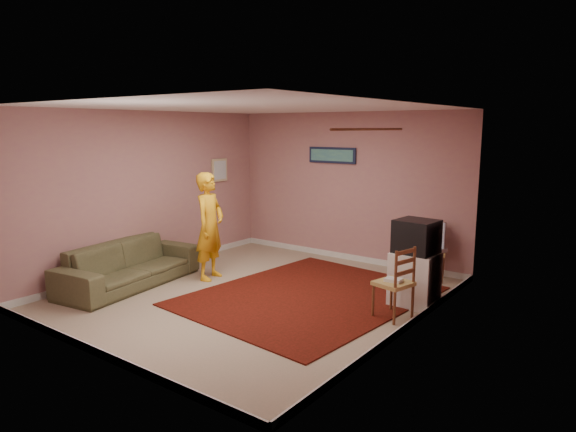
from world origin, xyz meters
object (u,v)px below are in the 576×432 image
Objects in this scene: crt_tv at (416,236)px; person at (210,226)px; tv_cabinet at (415,279)px; chair_a at (432,245)px; chair_b at (394,274)px; sofa at (130,264)px.

crt_tv is 3.13m from person.
tv_cabinet is at bearing -0.00° from crt_tv.
chair_a is (-0.25, 1.25, 0.19)m from tv_cabinet.
chair_a is 1.86m from chair_b.
chair_a is 0.30× the size of person.
tv_cabinet is 1.29m from chair_a.
chair_b is at bearing -92.46° from tv_cabinet.
chair_b is 3.04m from person.
sofa is at bearing -155.25° from tv_cabinet.
crt_tv reaches higher than sofa.
person is (-3.02, -0.14, 0.28)m from chair_b.
chair_b is at bearing -86.54° from crt_tv.
sofa is at bearing -59.57° from chair_b.
chair_b reaches higher than chair_a.
chair_a is 0.22× the size of sofa.
crt_tv is at bearing 174.58° from tv_cabinet.
chair_a reaches higher than tv_cabinet.
tv_cabinet is 1.44× the size of chair_b.
tv_cabinet is at bearing -73.49° from sofa.
crt_tv is 4.17m from sofa.
crt_tv is 0.71m from chair_b.
chair_a is at bearing -57.80° from sofa.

